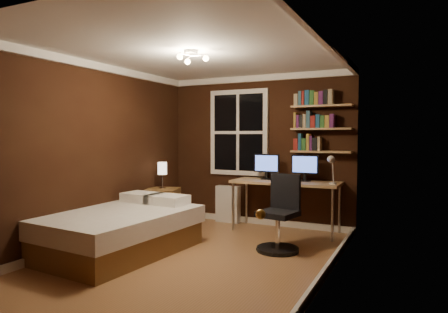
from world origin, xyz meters
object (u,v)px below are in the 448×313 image
at_px(desk, 286,185).
at_px(office_chair, 280,222).
at_px(bedside_lamp, 162,175).
at_px(desk_lamp, 332,169).
at_px(nightstand, 163,207).
at_px(monitor_right, 305,168).
at_px(radiator, 228,204).
at_px(monitor_left, 267,167).
at_px(bed, 118,230).

bearing_deg(desk, office_chair, -76.64).
height_order(bedside_lamp, desk_lamp, desk_lamp).
bearing_deg(desk_lamp, nightstand, -171.68).
relative_size(nightstand, desk, 0.37).
distance_m(monitor_right, office_chair, 1.28).
relative_size(monitor_right, office_chair, 0.43).
xyz_separation_m(radiator, office_chair, (1.34, -1.25, 0.06)).
bearing_deg(monitor_left, office_chair, -62.08).
height_order(monitor_left, desk_lamp, desk_lamp).
bearing_deg(monitor_left, desk_lamp, -12.52).
xyz_separation_m(bed, office_chair, (1.83, 0.99, 0.09)).
bearing_deg(radiator, office_chair, -42.92).
relative_size(desk, monitor_right, 3.95).
relative_size(monitor_left, office_chair, 0.43).
relative_size(monitor_right, desk_lamp, 0.96).
xyz_separation_m(monitor_left, desk_lamp, (1.08, -0.24, 0.02)).
distance_m(bedside_lamp, office_chair, 2.28).
relative_size(radiator, desk_lamp, 1.43).
height_order(desk_lamp, office_chair, desk_lamp).
bearing_deg(desk_lamp, monitor_right, 152.30).
bearing_deg(bed, office_chair, 32.74).
relative_size(bedside_lamp, desk, 0.26).
xyz_separation_m(bedside_lamp, radiator, (0.83, 0.77, -0.53)).
bearing_deg(bed, monitor_left, 63.82).
relative_size(bedside_lamp, radiator, 0.69).
bearing_deg(desk, monitor_right, 16.70).
bearing_deg(radiator, bed, -102.14).
height_order(radiator, office_chair, office_chair).
bearing_deg(office_chair, monitor_right, 99.40).
xyz_separation_m(monitor_right, office_chair, (-0.03, -1.11, -0.62)).
bearing_deg(nightstand, radiator, 24.65).
height_order(bedside_lamp, radiator, bedside_lamp).
bearing_deg(radiator, monitor_left, -10.24).
distance_m(nightstand, office_chair, 2.23).
bearing_deg(desk_lamp, desk, 167.98).
xyz_separation_m(nightstand, desk, (1.93, 0.55, 0.42)).
bearing_deg(radiator, desk, -11.29).
xyz_separation_m(nightstand, bedside_lamp, (0.00, 0.00, 0.53)).
relative_size(nightstand, radiator, 1.00).
bearing_deg(radiator, bedside_lamp, -137.35).
distance_m(desk, office_chair, 1.12).
height_order(radiator, desk_lamp, desk_lamp).
relative_size(desk_lamp, office_chair, 0.44).
relative_size(desk, desk_lamp, 3.79).
height_order(desk, monitor_left, monitor_left).
relative_size(bed, desk_lamp, 4.67).
height_order(monitor_right, office_chair, monitor_right).
bearing_deg(bed, desk, 56.21).
height_order(bed, monitor_right, monitor_right).
bearing_deg(nightstand, bedside_lamp, 0.00).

